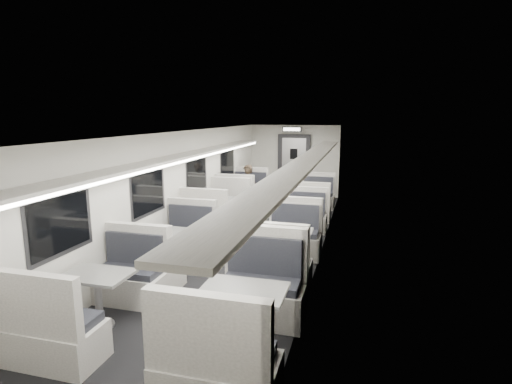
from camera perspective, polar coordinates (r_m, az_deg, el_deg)
The scene contains 19 objects.
room at distance 7.82m, azimuth -1.83°, elevation -0.35°, with size 3.24×12.24×2.64m.
booth_left_a at distance 11.23m, azimuth -2.05°, elevation -1.07°, with size 1.09×2.20×1.18m.
booth_left_b at distance 9.57m, azimuth -5.17°, elevation -3.15°, with size 1.12×2.27×1.21m.
booth_left_c at distance 7.34m, azimuth -12.06°, elevation -8.07°, with size 1.02×2.07×1.11m.
booth_left_d at distance 5.73m, azimuth -21.57°, elevation -14.10°, with size 1.05×2.12×1.13m.
booth_right_a at distance 11.26m, azimuth 8.40°, elevation -1.37°, with size 0.97×1.96×1.05m.
booth_right_b at distance 8.91m, azimuth 6.57°, elevation -4.64°, with size 0.96×1.95×1.04m.
booth_right_c at distance 7.14m, azimuth 4.34°, elevation -8.28°, with size 1.06×2.15×1.15m.
booth_right_d at distance 4.78m, azimuth -1.81°, elevation -18.01°, with size 1.16×2.35×1.26m.
passenger at distance 10.89m, azimuth -1.16°, elevation 0.24°, with size 0.51×0.34×1.41m, color black.
window_a at distance 11.44m, azimuth -4.07°, elevation 3.99°, with size 0.02×1.18×0.84m, color black.
window_b at distance 9.41m, azimuth -8.43°, elevation 2.39°, with size 0.02×1.18×0.84m, color black.
window_c at distance 7.47m, azimuth -15.09°, elevation -0.09°, with size 0.02×1.18×0.84m, color black.
window_d at distance 5.72m, azimuth -26.10°, elevation -4.17°, with size 0.02×1.18×0.84m, color black.
luggage_rack_left at distance 7.89m, azimuth -11.22°, elevation 4.80°, with size 0.46×10.40×0.09m.
luggage_rack_right at distance 7.15m, azimuth 7.05°, elevation 4.32°, with size 0.46×10.40×0.09m.
vestibule_door at distance 13.56m, azimuth 5.42°, elevation 3.74°, with size 1.10×0.13×2.10m.
exit_sign at distance 12.98m, azimuth 5.16°, elevation 8.92°, with size 0.62×0.12×0.16m.
wall_notice at distance 13.40m, azimuth 8.63°, elevation 5.56°, with size 0.32×0.02×0.40m, color silver.
Camera 1 is at (2.21, -7.34, 2.73)m, focal length 28.00 mm.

